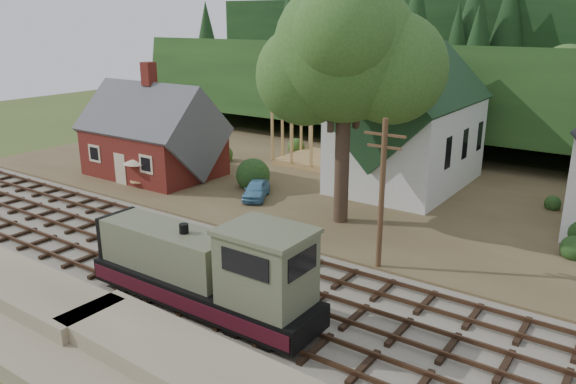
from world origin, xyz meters
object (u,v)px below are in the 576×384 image
Objects in this scene: locomotive at (209,272)px; patio_set at (137,162)px; car_green at (144,160)px; car_blue at (256,190)px.

locomotive reaches higher than patio_set.
patio_set is (4.57, -4.52, 1.41)m from car_green.
car_green is (-21.79, 15.33, -1.20)m from locomotive.
car_green is (-13.69, 1.71, -0.10)m from car_blue.
locomotive is at bearing -32.13° from patio_set.
patio_set reaches higher than car_green.
locomotive is 20.33m from patio_set.
patio_set is (-9.12, -2.81, 1.31)m from car_blue.
car_blue is 1.15× the size of car_green.
car_blue reaches higher than car_green.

